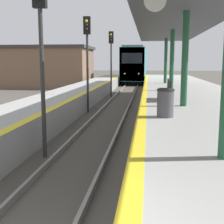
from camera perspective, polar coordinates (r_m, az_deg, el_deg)
train at (r=45.73m, az=4.35°, el=8.64°), size 2.83×21.53×4.61m
signal_near at (r=8.86m, az=-12.92°, el=13.97°), size 0.36×0.31×5.01m
signal_mid at (r=16.64m, az=-4.56°, el=11.78°), size 0.36×0.31×5.01m
signal_far at (r=24.47m, az=-0.16°, el=10.94°), size 0.36×0.31×5.01m
station_canopy at (r=15.73m, az=12.01°, el=15.87°), size 4.12×26.80×3.75m
trash_bin at (r=9.71m, az=9.74°, el=1.65°), size 0.54×0.54×0.87m
bench at (r=14.10m, az=9.88°, el=4.15°), size 0.44×1.74×0.92m
station_building at (r=34.74m, az=-11.40°, el=8.12°), size 9.06×6.58×4.38m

